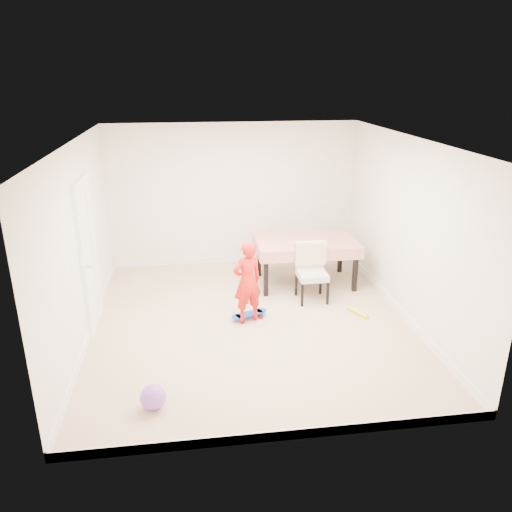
{
  "coord_description": "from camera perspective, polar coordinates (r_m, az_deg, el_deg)",
  "views": [
    {
      "loc": [
        -0.82,
        -6.4,
        3.42
      ],
      "look_at": [
        0.1,
        0.2,
        0.95
      ],
      "focal_mm": 35.0,
      "sensor_mm": 36.0,
      "label": 1
    }
  ],
  "objects": [
    {
      "name": "wall_front",
      "position": [
        4.53,
        3.45,
        -7.58
      ],
      "size": [
        4.5,
        0.04,
        2.6
      ],
      "primitive_type": "cube",
      "color": "silver",
      "rests_on": "ground"
    },
    {
      "name": "wall_right",
      "position": [
        7.4,
        16.8,
        2.8
      ],
      "size": [
        0.04,
        5.0,
        2.6
      ],
      "primitive_type": "cube",
      "color": "silver",
      "rests_on": "ground"
    },
    {
      "name": "skateboard",
      "position": [
        7.39,
        -0.79,
        -6.86
      ],
      "size": [
        0.6,
        0.4,
        0.09
      ],
      "primitive_type": null,
      "rotation": [
        0.0,
        0.0,
        0.37
      ],
      "color": "blue",
      "rests_on": "ground"
    },
    {
      "name": "ceiling",
      "position": [
        6.51,
        -0.65,
        12.92
      ],
      "size": [
        4.5,
        5.0,
        0.04
      ],
      "primitive_type": "cube",
      "color": "white",
      "rests_on": "wall_back"
    },
    {
      "name": "dining_table",
      "position": [
        8.5,
        5.66,
        -0.63
      ],
      "size": [
        1.68,
        1.07,
        0.79
      ],
      "primitive_type": null,
      "rotation": [
        0.0,
        0.0,
        -0.01
      ],
      "color": "red",
      "rests_on": "ground"
    },
    {
      "name": "foam_toy",
      "position": [
        7.68,
        11.54,
        -6.31
      ],
      "size": [
        0.24,
        0.38,
        0.06
      ],
      "primitive_type": "cylinder",
      "rotation": [
        1.57,
        0.0,
        0.47
      ],
      "color": "yellow",
      "rests_on": "ground"
    },
    {
      "name": "baseboard_right",
      "position": [
        7.85,
        15.96,
        -5.85
      ],
      "size": [
        0.02,
        5.0,
        0.12
      ],
      "primitive_type": "cube",
      "color": "white",
      "rests_on": "ground"
    },
    {
      "name": "dining_chair",
      "position": [
        7.85,
        6.46,
        -1.95
      ],
      "size": [
        0.51,
        0.59,
        0.92
      ],
      "primitive_type": null,
      "rotation": [
        0.0,
        0.0,
        0.01
      ],
      "color": "silver",
      "rests_on": "ground"
    },
    {
      "name": "door",
      "position": [
        7.25,
        -18.6,
        -0.05
      ],
      "size": [
        0.11,
        0.94,
        2.11
      ],
      "primitive_type": "cube",
      "color": "white",
      "rests_on": "ground"
    },
    {
      "name": "ground",
      "position": [
        7.3,
        -0.57,
        -7.59
      ],
      "size": [
        5.0,
        5.0,
        0.0
      ],
      "primitive_type": "plane",
      "color": "tan",
      "rests_on": "ground"
    },
    {
      "name": "baseboard_left",
      "position": [
        7.37,
        -18.29,
        -7.92
      ],
      "size": [
        0.02,
        5.0,
        0.12
      ],
      "primitive_type": "cube",
      "color": "white",
      "rests_on": "ground"
    },
    {
      "name": "balloon",
      "position": [
        5.67,
        -11.69,
        -15.53
      ],
      "size": [
        0.28,
        0.28,
        0.28
      ],
      "primitive_type": "sphere",
      "color": "#9254CA",
      "rests_on": "ground"
    },
    {
      "name": "baseboard_front",
      "position": [
        5.22,
        3.17,
        -19.75
      ],
      "size": [
        4.5,
        0.02,
        0.12
      ],
      "primitive_type": "cube",
      "color": "white",
      "rests_on": "ground"
    },
    {
      "name": "wall_back",
      "position": [
        9.17,
        -2.6,
        6.94
      ],
      "size": [
        4.5,
        0.04,
        2.6
      ],
      "primitive_type": "cube",
      "color": "silver",
      "rests_on": "ground"
    },
    {
      "name": "wall_left",
      "position": [
        6.89,
        -19.33,
        1.23
      ],
      "size": [
        0.04,
        5.0,
        2.6
      ],
      "primitive_type": "cube",
      "color": "silver",
      "rests_on": "ground"
    },
    {
      "name": "baseboard_back",
      "position": [
        9.54,
        -2.49,
        -0.31
      ],
      "size": [
        4.5,
        0.02,
        0.12
      ],
      "primitive_type": "cube",
      "color": "white",
      "rests_on": "ground"
    },
    {
      "name": "child",
      "position": [
        7.07,
        -1.0,
        -3.19
      ],
      "size": [
        0.51,
        0.42,
        1.2
      ],
      "primitive_type": "imported",
      "rotation": [
        0.0,
        0.0,
        3.49
      ],
      "color": "red",
      "rests_on": "ground"
    }
  ]
}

